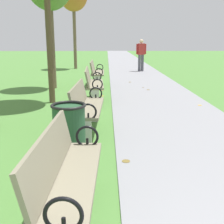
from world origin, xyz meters
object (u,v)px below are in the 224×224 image
at_px(park_bench_2, 67,175).
at_px(park_bench_4, 93,84).
at_px(pedestrian_walking, 141,53).
at_px(park_bench_3, 86,107).
at_px(park_bench_5, 96,72).
at_px(trash_bin, 69,133).

bearing_deg(park_bench_2, park_bench_4, 90.00).
bearing_deg(park_bench_2, pedestrian_walking, 80.32).
bearing_deg(park_bench_2, park_bench_3, 90.00).
distance_m(park_bench_3, pedestrian_walking, 10.22).
height_order(park_bench_2, park_bench_5, same).
xyz_separation_m(park_bench_3, trash_bin, (-0.15, -1.30, -0.06)).
relative_size(park_bench_3, pedestrian_walking, 1.00).
height_order(park_bench_3, trash_bin, park_bench_3).
xyz_separation_m(park_bench_4, trash_bin, (-0.15, -4.02, -0.06)).
relative_size(park_bench_2, pedestrian_walking, 1.00).
bearing_deg(park_bench_5, park_bench_2, -90.00).
relative_size(park_bench_2, park_bench_5, 1.01).
bearing_deg(park_bench_2, trash_bin, 96.13).
relative_size(park_bench_4, trash_bin, 1.92).
distance_m(park_bench_2, park_bench_4, 5.39).
xyz_separation_m(park_bench_4, pedestrian_walking, (2.16, 7.26, 0.44)).
bearing_deg(trash_bin, park_bench_2, -83.87).
bearing_deg(park_bench_5, park_bench_3, -90.00).
bearing_deg(pedestrian_walking, park_bench_4, -106.55).
bearing_deg(trash_bin, pedestrian_walking, 78.45).
height_order(park_bench_4, pedestrian_walking, pedestrian_walking).
xyz_separation_m(park_bench_2, park_bench_4, (-0.00, 5.39, 0.00)).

